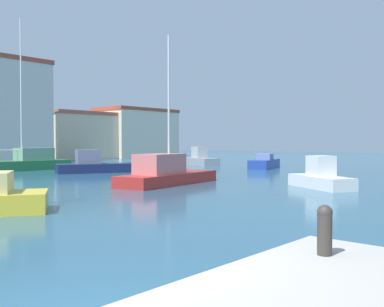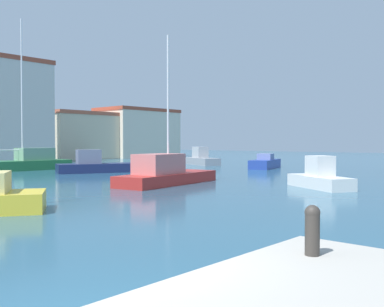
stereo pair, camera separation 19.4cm
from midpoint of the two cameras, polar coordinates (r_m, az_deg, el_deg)
The scene contains 10 objects.
water at distance 30.56m, azimuth -11.33°, elevation -3.01°, with size 160.00×160.00×0.00m, color #285670.
mooring_bollard at distance 5.90m, azimuth 15.79°, elevation -9.18°, with size 0.20×0.20×0.64m.
sailboat_red_near_pier at distance 24.89m, azimuth -3.63°, elevation -2.51°, with size 7.46×3.25×8.40m.
sailboat_green_outer_mooring at distance 40.02m, azimuth -20.82°, elevation -1.01°, with size 8.04×2.65×12.70m.
motorboat_grey_center_channel at distance 45.99m, azimuth 0.96°, elevation -0.74°, with size 3.57×5.38×1.89m.
motorboat_navy_distant_east at distance 35.45m, azimuth -12.26°, elevation -1.53°, with size 6.81×4.60×1.79m.
motorboat_blue_behind_lamppost at distance 40.76m, azimuth 9.17°, elevation -1.21°, with size 5.50×3.22×1.33m.
motorboat_white_far_right at distance 23.84m, azimuth 16.01°, elevation -3.01°, with size 3.32×4.27×1.68m.
waterfront_apartments at distance 65.68m, azimuth -14.39°, elevation 2.24°, with size 12.27×9.14×6.57m.
yacht_club at distance 70.15m, azimuth -7.29°, elevation 2.63°, with size 12.07×7.51×7.55m.
Camera 1 is at (-3.37, -4.27, 2.39)m, focal length 41.45 mm.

